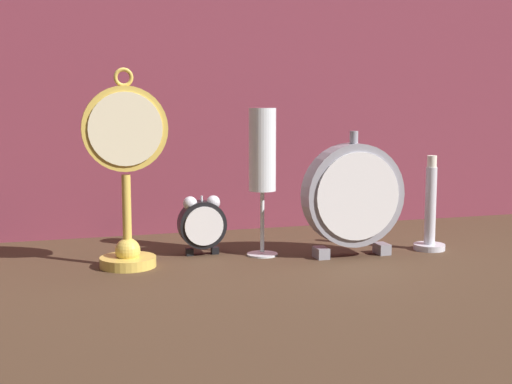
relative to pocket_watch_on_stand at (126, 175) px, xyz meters
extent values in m
plane|color=#422D1E|center=(0.22, -0.06, -0.15)|extent=(4.00, 4.00, 0.00)
cube|color=brown|center=(0.22, 0.26, 0.22)|extent=(1.47, 0.01, 0.74)
cylinder|color=gold|center=(0.00, 0.00, -0.14)|extent=(0.09, 0.09, 0.02)
sphere|color=gold|center=(0.00, 0.00, -0.12)|extent=(0.04, 0.04, 0.04)
cylinder|color=gold|center=(0.00, 0.00, -0.07)|extent=(0.01, 0.01, 0.13)
cylinder|color=gold|center=(0.00, 0.00, 0.07)|extent=(0.13, 0.02, 0.13)
cylinder|color=beige|center=(0.00, -0.01, 0.07)|extent=(0.11, 0.00, 0.11)
torus|color=gold|center=(0.00, 0.00, 0.15)|extent=(0.03, 0.01, 0.03)
cube|color=black|center=(0.11, 0.05, -0.14)|extent=(0.01, 0.01, 0.01)
cube|color=black|center=(0.15, 0.05, -0.14)|extent=(0.01, 0.01, 0.01)
cylinder|color=black|center=(0.13, 0.05, -0.09)|extent=(0.08, 0.03, 0.08)
cylinder|color=silver|center=(0.13, 0.03, -0.09)|extent=(0.07, 0.00, 0.07)
sphere|color=silver|center=(0.11, 0.05, -0.06)|extent=(0.02, 0.02, 0.02)
sphere|color=silver|center=(0.15, 0.05, -0.06)|extent=(0.02, 0.02, 0.02)
cylinder|color=silver|center=(0.13, 0.05, -0.05)|extent=(0.00, 0.00, 0.01)
cube|color=gray|center=(0.31, -0.03, -0.14)|extent=(0.02, 0.03, 0.02)
cube|color=gray|center=(0.43, -0.03, -0.14)|extent=(0.02, 0.03, 0.02)
cylinder|color=gray|center=(0.37, -0.03, -0.04)|extent=(0.17, 0.04, 0.17)
cylinder|color=silver|center=(0.37, -0.05, -0.04)|extent=(0.15, 0.00, 0.15)
cylinder|color=gray|center=(0.37, -0.03, 0.05)|extent=(0.01, 0.01, 0.02)
cylinder|color=silver|center=(0.23, 0.02, -0.14)|extent=(0.05, 0.05, 0.01)
cylinder|color=silver|center=(0.23, 0.02, -0.09)|extent=(0.01, 0.01, 0.10)
cylinder|color=white|center=(0.23, 0.02, 0.03)|extent=(0.05, 0.05, 0.14)
cylinder|color=#E5D17F|center=(0.23, 0.02, 0.01)|extent=(0.04, 0.04, 0.09)
cylinder|color=silver|center=(0.52, -0.03, -0.14)|extent=(0.05, 0.05, 0.01)
cylinder|color=silver|center=(0.52, -0.03, -0.07)|extent=(0.02, 0.02, 0.14)
cylinder|color=silver|center=(0.52, -0.03, 0.01)|extent=(0.02, 0.02, 0.02)
camera|label=1|loc=(-0.13, -1.11, 0.12)|focal=50.00mm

